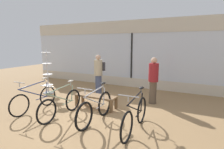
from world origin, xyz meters
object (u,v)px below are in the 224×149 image
object	(u,v)px
bicycle_left	(61,104)
customer_near_rack	(153,80)
display_bench	(96,97)
accessory_rack	(48,76)
bicycle_far_left	(35,99)
bicycle_right	(96,108)
bicycle_far_right	(135,116)
customer_by_window	(99,73)

from	to	relation	value
bicycle_left	customer_near_rack	world-z (taller)	customer_near_rack
display_bench	accessory_rack	bearing A→B (deg)	168.11
display_bench	bicycle_far_left	bearing A→B (deg)	-145.26
bicycle_right	bicycle_far_right	world-z (taller)	bicycle_right
bicycle_far_left	accessory_rack	bearing A→B (deg)	125.24
bicycle_far_right	customer_by_window	xyz separation A→B (m)	(-2.42, 2.37, 0.50)
bicycle_left	bicycle_far_right	world-z (taller)	bicycle_far_right
bicycle_left	customer_near_rack	bearing A→B (deg)	48.03
accessory_rack	customer_near_rack	world-z (taller)	accessory_rack
bicycle_left	accessory_rack	bearing A→B (deg)	143.55
display_bench	customer_by_window	world-z (taller)	customer_by_window
customer_by_window	bicycle_right	bearing A→B (deg)	-61.18
bicycle_far_left	customer_near_rack	distance (m)	3.96
customer_near_rack	bicycle_far_right	bearing A→B (deg)	-87.24
bicycle_far_left	customer_near_rack	xyz separation A→B (m)	(3.17, 2.32, 0.48)
bicycle_far_left	bicycle_right	size ratio (longest dim) A/B	0.99
customer_by_window	display_bench	bearing A→B (deg)	-63.02
bicycle_far_right	customer_by_window	world-z (taller)	customer_by_window
bicycle_far_right	customer_by_window	bearing A→B (deg)	135.56
bicycle_far_right	bicycle_left	bearing A→B (deg)	-176.88
bicycle_far_right	accessory_rack	xyz separation A→B (m)	(-4.45, 1.55, 0.36)
bicycle_far_left	display_bench	xyz separation A→B (m)	(1.57, 1.09, -0.04)
bicycle_far_left	customer_near_rack	size ratio (longest dim) A/B	1.06
customer_near_rack	accessory_rack	bearing A→B (deg)	-171.40
display_bench	customer_by_window	xyz separation A→B (m)	(-0.72, 1.40, 0.55)
bicycle_left	display_bench	distance (m)	1.19
display_bench	bicycle_far_right	bearing A→B (deg)	-29.60
bicycle_far_right	display_bench	world-z (taller)	bicycle_far_right
display_bench	customer_near_rack	bearing A→B (deg)	37.72
bicycle_far_right	bicycle_far_left	bearing A→B (deg)	-177.89
bicycle_far_left	customer_by_window	bearing A→B (deg)	71.08
bicycle_right	display_bench	world-z (taller)	bicycle_right
bicycle_far_right	accessory_rack	size ratio (longest dim) A/B	0.97
bicycle_right	customer_by_window	bearing A→B (deg)	118.82
bicycle_far_left	display_bench	bearing A→B (deg)	34.74
bicycle_left	bicycle_far_right	bearing A→B (deg)	3.12
accessory_rack	customer_by_window	bearing A→B (deg)	22.12
bicycle_right	accessory_rack	size ratio (longest dim) A/B	0.95
bicycle_far_right	accessory_rack	bearing A→B (deg)	160.84
bicycle_far_left	accessory_rack	xyz separation A→B (m)	(-1.18, 1.67, 0.37)
bicycle_far_right	customer_near_rack	xyz separation A→B (m)	(-0.11, 2.20, 0.47)
customer_by_window	bicycle_far_left	bearing A→B (deg)	-108.92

